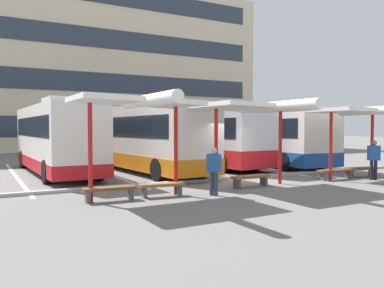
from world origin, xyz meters
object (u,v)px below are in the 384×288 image
Objects in this scene: coach_bus_2 at (200,138)px; waiting_passenger_0 at (374,157)px; coach_bus_3 at (258,137)px; waiting_shelter_0 at (138,104)px; bench_4 at (361,170)px; bench_2 at (251,178)px; waiting_passenger_2 at (214,168)px; coach_bus_0 at (56,139)px; bench_0 at (110,191)px; waiting_shelter_1 at (254,109)px; waiting_shelter_2 at (358,113)px; coach_bus_1 at (141,138)px; bench_3 at (336,172)px; bench_1 at (162,187)px.

waiting_passenger_0 is (3.57, -9.30, -0.68)m from coach_bus_2.
coach_bus_3 is 2.81× the size of waiting_shelter_0.
waiting_shelter_0 reaches higher than bench_4.
coach_bus_3 is at bearing 89.02° from bench_4.
bench_2 is (-2.49, -8.33, -1.38)m from coach_bus_2.
waiting_passenger_2 is at bearing -134.67° from coach_bus_3.
coach_bus_0 is at bearing 178.60° from coach_bus_3.
bench_4 is at bearing -90.98° from coach_bus_3.
bench_2 is 6.18m from waiting_passenger_0.
bench_0 and bench_2 have the same top height.
waiting_shelter_1 is at bearing 172.89° from waiting_passenger_0.
coach_bus_3 reaches higher than waiting_shelter_1.
waiting_shelter_2 is (10.45, 0.04, -0.08)m from waiting_shelter_0.
bench_3 is at bearing -49.29° from coach_bus_1.
bench_0 is (-4.05, -7.68, -1.43)m from coach_bus_1.
waiting_shelter_1 is (-6.61, -8.24, 1.31)m from coach_bus_3.
bench_0 is 0.32× the size of waiting_shelter_1.
waiting_shelter_2 is 8.19m from waiting_passenger_2.
coach_bus_0 is at bearing 142.18° from waiting_passenger_0.
bench_0 is 5.78m from bench_2.
bench_4 is at bearing 2.13° from bench_3.
coach_bus_2 is at bearing 46.33° from bench_0.
bench_1 is at bearing 176.44° from waiting_passenger_0.
coach_bus_0 reaches higher than waiting_shelter_0.
coach_bus_0 is at bearing 96.83° from waiting_shelter_0.
waiting_shelter_1 is 5.58m from waiting_shelter_2.
bench_0 is 10.45m from bench_3.
bench_1 is 0.91× the size of bench_2.
coach_bus_3 is at bearing 4.59° from coach_bus_1.
waiting_passenger_2 is at bearing -161.03° from waiting_shelter_1.
coach_bus_0 is at bearing 111.06° from waiting_passenger_2.
coach_bus_2 is 9.00m from waiting_shelter_1.
waiting_passenger_2 is at bearing -11.40° from waiting_shelter_0.
bench_1 is at bearing 157.81° from waiting_passenger_2.
waiting_shelter_1 is 3.16× the size of bench_4.
bench_3 is 1.12× the size of bench_4.
coach_bus_0 is at bearing 91.05° from bench_0.
coach_bus_3 is 15.00m from bench_0.
waiting_passenger_2 is at bearing -11.41° from bench_0.
coach_bus_1 is at bearing 138.05° from bench_4.
bench_4 is (12.25, 0.31, -0.00)m from bench_0.
coach_bus_2 is 11.58m from waiting_shelter_0.
coach_bus_0 is 2.40× the size of waiting_shelter_0.
waiting_shelter_1 is 7.02m from bench_4.
waiting_shelter_2 is 2.37× the size of bench_3.
bench_4 is (1.80, 0.07, -0.01)m from bench_3.
coach_bus_0 reaches higher than bench_0.
bench_2 is 1.03× the size of bench_4.
coach_bus_1 reaches higher than bench_0.
waiting_passenger_2 reaches higher than bench_2.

